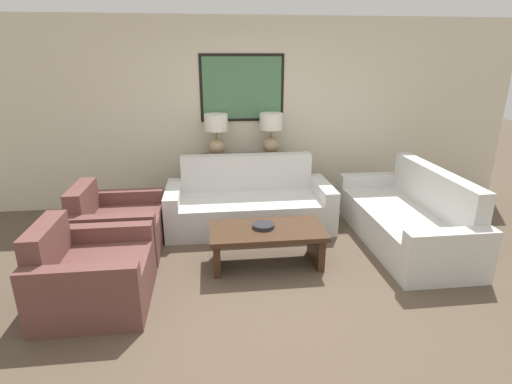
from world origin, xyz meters
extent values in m
plane|color=brown|center=(0.00, 0.00, 0.00)|extent=(20.00, 20.00, 0.00)
cube|color=beige|center=(0.00, 2.52, 1.32)|extent=(8.13, 0.10, 2.65)
cube|color=black|center=(0.00, 2.47, 1.70)|extent=(1.18, 0.01, 0.92)
cube|color=#4C7F56|center=(0.00, 2.46, 1.70)|extent=(1.10, 0.02, 0.84)
cube|color=#332319|center=(0.00, 2.25, 0.39)|extent=(1.28, 0.38, 0.78)
cylinder|color=tan|center=(-0.38, 2.25, 0.79)|extent=(0.19, 0.19, 0.02)
sphere|color=tan|center=(-0.38, 2.25, 0.92)|extent=(0.23, 0.23, 0.23)
cylinder|color=#8C7A51|center=(-0.38, 2.25, 1.09)|extent=(0.02, 0.02, 0.12)
cylinder|color=white|center=(-0.38, 2.25, 1.26)|extent=(0.33, 0.33, 0.23)
cylinder|color=tan|center=(0.38, 2.25, 0.79)|extent=(0.19, 0.19, 0.02)
sphere|color=tan|center=(0.38, 2.25, 0.92)|extent=(0.23, 0.23, 0.23)
cylinder|color=#8C7A51|center=(0.38, 2.25, 1.09)|extent=(0.02, 0.02, 0.12)
cylinder|color=white|center=(0.38, 2.25, 1.26)|extent=(0.33, 0.33, 0.23)
cube|color=silver|center=(0.00, 1.44, 0.20)|extent=(1.74, 0.72, 0.40)
cube|color=silver|center=(0.00, 1.89, 0.44)|extent=(1.74, 0.18, 0.88)
cube|color=silver|center=(-0.96, 1.53, 0.28)|extent=(0.18, 0.90, 0.56)
cube|color=silver|center=(0.96, 1.53, 0.28)|extent=(0.18, 0.90, 0.56)
cube|color=silver|center=(1.67, 0.89, 0.20)|extent=(0.72, 1.74, 0.40)
cube|color=silver|center=(2.12, 0.89, 0.44)|extent=(0.18, 1.74, 0.88)
cube|color=silver|center=(1.76, 1.85, 0.28)|extent=(0.90, 0.18, 0.56)
cube|color=silver|center=(1.76, -0.07, 0.28)|extent=(0.90, 0.18, 0.56)
cube|color=#3D2616|center=(0.08, 0.52, 0.39)|extent=(1.20, 0.61, 0.05)
cube|color=#3D2616|center=(-0.45, 0.52, 0.18)|extent=(0.07, 0.49, 0.36)
cube|color=#3D2616|center=(0.62, 0.52, 0.18)|extent=(0.07, 0.49, 0.36)
cylinder|color=#232328|center=(0.05, 0.55, 0.44)|extent=(0.23, 0.23, 0.04)
cube|color=brown|center=(-1.44, 1.04, 0.21)|extent=(0.74, 0.68, 0.43)
cube|color=brown|center=(-1.90, 1.04, 0.39)|extent=(0.18, 0.68, 0.79)
cube|color=brown|center=(-1.53, 0.63, 0.29)|extent=(0.92, 0.14, 0.59)
cube|color=brown|center=(-1.53, 1.45, 0.29)|extent=(0.92, 0.14, 0.59)
cube|color=brown|center=(-1.44, -0.01, 0.21)|extent=(0.74, 0.68, 0.43)
cube|color=brown|center=(-1.90, -0.01, 0.39)|extent=(0.18, 0.68, 0.79)
cube|color=brown|center=(-1.53, -0.41, 0.29)|extent=(0.92, 0.14, 0.59)
cube|color=brown|center=(-1.53, 0.40, 0.29)|extent=(0.92, 0.14, 0.59)
camera|label=1|loc=(-0.48, -3.27, 2.13)|focal=28.00mm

